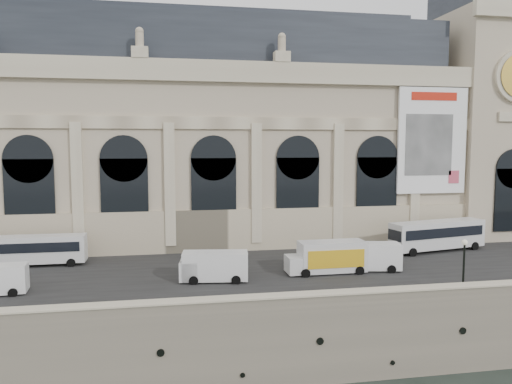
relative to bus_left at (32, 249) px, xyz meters
The scene contains 11 objects.
quay 28.86m from the bus_left, 35.40° to the left, with size 160.00×70.00×6.00m, color gray.
street 23.70m from the bus_left, 11.01° to the right, with size 160.00×24.00×0.06m, color #2D2D2D.
parapet 29.33m from the bus_left, 37.68° to the right, with size 160.00×1.40×1.21m.
museum 24.32m from the bus_left, 35.64° to the left, with size 69.00×18.70×29.10m.
clock_pavilion 60.04m from the bus_left, ahead, with size 13.00×14.72×36.70m.
bus_left is the anchor object (origin of this frame).
bus_right 45.07m from the bus_left, ahead, with size 12.44×4.94×3.59m.
van_b 19.89m from the bus_left, 26.95° to the right, with size 6.43×3.17×2.75m.
van_c 34.18m from the bus_left, 13.17° to the right, with size 6.54×3.40×2.77m.
box_truck 30.32m from the bus_left, 15.52° to the right, with size 7.84×2.88×3.14m.
lamp_right 41.76m from the bus_left, 23.53° to the right, with size 0.48×0.48×4.68m.
Camera 1 is at (-9.38, -35.42, 18.68)m, focal length 35.00 mm.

